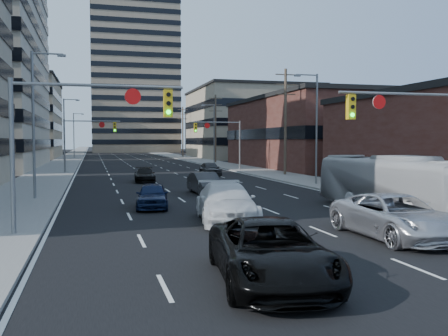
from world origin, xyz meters
The scene contains 30 objects.
ground centered at (0.00, 0.00, 0.00)m, with size 400.00×400.00×0.00m, color black.
road_surface centered at (0.00, 130.00, 0.01)m, with size 18.00×300.00×0.02m, color black.
sidewalk_left centered at (-11.50, 130.00, 0.07)m, with size 5.00×300.00×0.15m, color slate.
sidewalk_right centered at (11.50, 130.00, 0.07)m, with size 5.00×300.00×0.15m, color slate.
office_left_far centered at (-24.00, 100.00, 8.00)m, with size 20.00×30.00×16.00m, color gray.
storefront_right_mid centered at (24.00, 50.00, 4.50)m, with size 20.00×30.00×9.00m, color #472119.
office_right_far centered at (25.00, 88.00, 7.00)m, with size 22.00×28.00×14.00m, color gray.
apartment_tower centered at (6.00, 150.00, 29.00)m, with size 26.00×26.00×58.00m, color gray.
bg_block_left centered at (-28.00, 140.00, 10.00)m, with size 24.00×24.00×20.00m, color #ADA089.
bg_block_right centered at (32.00, 130.00, 6.00)m, with size 22.00×22.00×12.00m, color gray.
signal_near_left centered at (-7.45, 8.00, 4.33)m, with size 6.59×0.33×6.00m.
signal_near_right centered at (7.45, 8.00, 4.33)m, with size 6.59×0.33×6.00m.
signal_far_left centered at (-7.68, 45.00, 4.30)m, with size 6.09×0.33×6.00m.
signal_far_right centered at (7.68, 45.00, 4.30)m, with size 6.09×0.33×6.00m.
utility_pole_block centered at (12.20, 36.00, 5.78)m, with size 2.20×0.28×11.00m.
utility_pole_midblock centered at (12.20, 66.00, 5.78)m, with size 2.20×0.28×11.00m.
utility_pole_distant centered at (12.20, 96.00, 5.78)m, with size 2.20×0.28×11.00m.
streetlight_left_near centered at (-10.34, 20.00, 5.05)m, with size 2.03×0.22×9.00m.
streetlight_left_mid centered at (-10.34, 55.00, 5.05)m, with size 2.03×0.22×9.00m.
streetlight_left_far centered at (-10.34, 90.00, 5.05)m, with size 2.03×0.22×9.00m.
streetlight_right_near centered at (10.34, 25.00, 5.05)m, with size 2.03×0.22×9.00m.
streetlight_right_far centered at (10.34, 60.00, 5.05)m, with size 2.03×0.22×9.00m.
black_pickup centered at (-2.70, -0.23, 0.81)m, with size 2.68×5.81×1.62m, color black.
white_van centered at (-1.29, 9.36, 0.87)m, with size 2.42×5.96×1.73m, color silver.
silver_suv centered at (3.81, 4.02, 0.83)m, with size 2.76×5.98×1.66m, color #BDBCC1.
transit_bus centered at (7.58, 10.02, 1.46)m, with size 2.45×10.46×2.91m, color silver.
sedan_blue centered at (-3.99, 14.65, 0.70)m, with size 1.65×4.10×1.40m, color #0E1838.
sedan_grey_center centered at (0.35, 21.00, 0.74)m, with size 1.56×4.49×1.48m, color #323234.
sedan_black_far centered at (-2.64, 31.89, 0.63)m, with size 1.77×4.36×1.27m, color black.
sedan_grey_right centered at (4.72, 38.02, 0.72)m, with size 1.71×4.24×1.45m, color #2D2E30.
Camera 1 is at (-7.09, -12.13, 3.66)m, focal length 40.00 mm.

